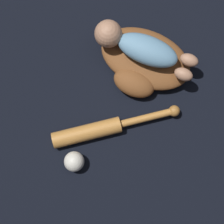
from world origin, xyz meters
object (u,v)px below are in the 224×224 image
object	(u,v)px
baby_figure	(138,46)
baseball	(74,162)
baseball_glove	(144,62)
baseball_bat	(101,129)

from	to	relation	value
baby_figure	baseball	xyz separation A→B (m)	(0.04, 0.46, -0.08)
baseball_glove	baby_figure	world-z (taller)	baby_figure
baseball_glove	baby_figure	distance (m)	0.09
baseball_glove	baseball	bearing A→B (deg)	80.42
baby_figure	baseball_bat	size ratio (longest dim) A/B	0.99
baby_figure	baseball	size ratio (longest dim) A/B	5.34
baseball_glove	baseball	size ratio (longest dim) A/B	4.83
baseball_glove	baseball	world-z (taller)	baseball_glove
baseball_bat	baseball	bearing A→B (deg)	76.20
baseball_glove	baseball_bat	size ratio (longest dim) A/B	0.89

